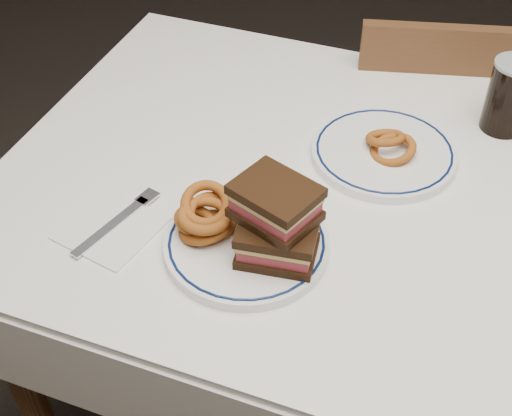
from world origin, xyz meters
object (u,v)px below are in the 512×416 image
(chair_far, at_px, (428,150))
(reuben_sandwich, at_px, (277,222))
(main_plate, at_px, (247,244))
(beer_mug, at_px, (511,96))
(far_plate, at_px, (384,152))

(chair_far, distance_m, reuben_sandwich, 0.82)
(reuben_sandwich, bearing_deg, main_plate, 176.22)
(beer_mug, bearing_deg, far_plate, -138.88)
(main_plate, bearing_deg, far_plate, 63.75)
(main_plate, bearing_deg, beer_mug, 54.02)
(reuben_sandwich, distance_m, beer_mug, 0.54)
(main_plate, bearing_deg, chair_far, 75.18)
(chair_far, distance_m, beer_mug, 0.47)
(chair_far, bearing_deg, reuben_sandwich, -101.14)
(far_plate, bearing_deg, beer_mug, 41.12)
(main_plate, relative_size, far_plate, 1.00)
(main_plate, distance_m, beer_mug, 0.57)
(main_plate, xyz_separation_m, beer_mug, (0.33, 0.46, 0.06))
(chair_far, relative_size, far_plate, 3.38)
(beer_mug, bearing_deg, reuben_sandwich, -121.63)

